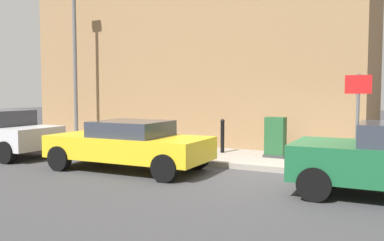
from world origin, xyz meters
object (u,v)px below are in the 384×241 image
Objects in this scene: car_yellow at (129,144)px; street_sign at (358,107)px; bollard_near_cabinet at (222,135)px; utility_cabinet at (275,139)px; lamppost at (75,57)px; bollard_far_kerb at (165,137)px.

street_sign reaches higher than car_yellow.
car_yellow is 3.30m from bollard_near_cabinet.
bollard_near_cabinet is (3.02, -1.31, 0.02)m from car_yellow.
street_sign is at bearing -162.78° from car_yellow.
car_yellow is at bearing 134.18° from utility_cabinet.
utility_cabinet is 0.20× the size of lamppost.
bollard_far_kerb is at bearing -95.06° from car_yellow.
utility_cabinet is 1.70m from bollard_near_cabinet.
car_yellow is at bearing 156.52° from bollard_near_cabinet.
lamppost is (1.21, 9.94, 1.64)m from street_sign.
bollard_far_kerb is at bearing 138.92° from bollard_near_cabinet.
street_sign is at bearing -106.89° from bollard_near_cabinet.
street_sign is (1.81, -5.30, 0.98)m from car_yellow.
bollard_far_kerb is 5.58m from lamppost.
utility_cabinet is 1.11× the size of bollard_far_kerb.
utility_cabinet is 1.11× the size of bollard_near_cabinet.
car_yellow is 5.68m from street_sign.
bollard_far_kerb is at bearing -106.45° from lamppost.
bollard_near_cabinet is 1.85m from bollard_far_kerb.
utility_cabinet is 0.50× the size of street_sign.
lamppost reaches higher than street_sign.
street_sign is at bearing -96.95° from lamppost.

